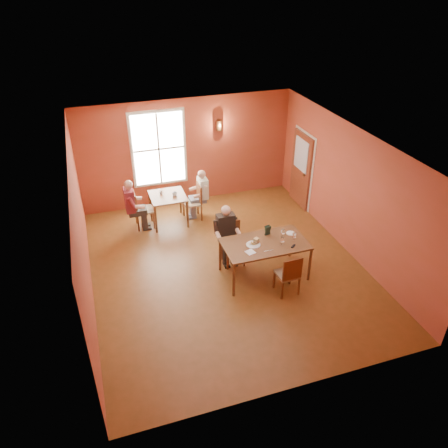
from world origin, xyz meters
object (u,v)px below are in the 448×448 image
object	(u,v)px
diner_white	(193,197)
chair_diner_maroon	(144,209)
chair_diner_white	(192,202)
chair_diner_main	(233,244)
second_table	(169,209)
chair_empty	(287,273)
diner_main	(234,239)
diner_maroon	(142,203)
main_table	(264,259)

from	to	relation	value
diner_white	chair_diner_maroon	size ratio (longest dim) A/B	1.27
chair_diner_white	diner_white	world-z (taller)	diner_white
chair_diner_main	second_table	world-z (taller)	chair_diner_main
chair_diner_main	chair_empty	distance (m)	1.52
diner_main	diner_maroon	bearing A→B (deg)	-53.42
chair_empty	second_table	xyz separation A→B (m)	(-1.76, 3.61, -0.08)
chair_empty	diner_maroon	world-z (taller)	diner_maroon
diner_white	diner_maroon	bearing A→B (deg)	90.00
diner_white	chair_diner_main	bearing A→B (deg)	-171.23
diner_main	diner_white	size ratio (longest dim) A/B	1.03
diner_white	diner_maroon	size ratio (longest dim) A/B	0.94
diner_main	chair_empty	bearing A→B (deg)	119.43
diner_white	second_table	bearing A→B (deg)	90.00
diner_main	chair_diner_maroon	xyz separation A→B (m)	(-1.68, 2.31, -0.16)
chair_empty	chair_diner_white	distance (m)	3.77
chair_diner_white	main_table	bearing A→B (deg)	-163.24
chair_diner_main	chair_empty	world-z (taller)	chair_diner_main
chair_empty	second_table	bearing A→B (deg)	113.90
chair_empty	chair_diner_maroon	size ratio (longest dim) A/B	0.94
diner_maroon	chair_empty	bearing A→B (deg)	34.14
diner_maroon	chair_diner_main	bearing A→B (deg)	36.94
chair_diner_main	diner_white	xyz separation A→B (m)	(-0.35, 2.28, 0.14)
main_table	chair_diner_maroon	distance (m)	3.65
diner_main	chair_diner_maroon	world-z (taller)	diner_main
chair_diner_main	chair_diner_maroon	size ratio (longest dim) A/B	1.00
chair_empty	chair_diner_maroon	distance (m)	4.34
main_table	diner_white	size ratio (longest dim) A/B	1.40
chair_empty	diner_maroon	distance (m)	4.36
chair_diner_main	diner_main	xyz separation A→B (m)	(0.00, -0.03, 0.16)
diner_white	main_table	bearing A→B (deg)	-163.78
chair_empty	chair_diner_white	bearing A→B (deg)	105.00
chair_diner_main	second_table	size ratio (longest dim) A/B	1.11
chair_diner_main	main_table	bearing A→B (deg)	127.57
chair_diner_maroon	diner_maroon	xyz separation A→B (m)	(-0.03, 0.00, 0.18)
diner_main	chair_diner_white	xyz separation A→B (m)	(-0.38, 2.31, -0.17)
second_table	diner_white	distance (m)	0.72
chair_diner_white	diner_main	bearing A→B (deg)	-170.61
second_table	diner_white	world-z (taller)	diner_white
chair_diner_white	diner_maroon	distance (m)	1.34
chair_diner_white	diner_white	distance (m)	0.15
diner_main	chair_diner_maroon	bearing A→B (deg)	-53.90
main_table	diner_maroon	size ratio (longest dim) A/B	1.32
main_table	second_table	xyz separation A→B (m)	(-1.53, 2.93, -0.02)
diner_main	chair_empty	world-z (taller)	diner_main
chair_diner_white	chair_diner_maroon	size ratio (longest dim) A/B	0.98
diner_main	chair_empty	distance (m)	1.51
main_table	diner_white	world-z (taller)	diner_white
diner_main	second_table	world-z (taller)	diner_main
chair_diner_maroon	diner_main	bearing A→B (deg)	36.10
diner_maroon	chair_diner_maroon	bearing A→B (deg)	90.00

